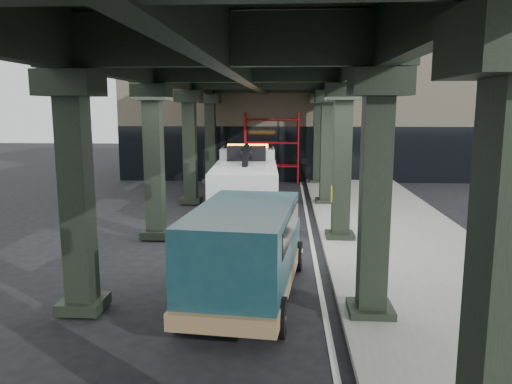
% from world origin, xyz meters
% --- Properties ---
extents(ground, '(90.00, 90.00, 0.00)m').
position_xyz_m(ground, '(0.00, 0.00, 0.00)').
color(ground, black).
rests_on(ground, ground).
extents(sidewalk, '(5.00, 40.00, 0.15)m').
position_xyz_m(sidewalk, '(4.50, 2.00, 0.07)').
color(sidewalk, gray).
rests_on(sidewalk, ground).
extents(lane_stripe, '(0.12, 38.00, 0.01)m').
position_xyz_m(lane_stripe, '(1.70, 2.00, 0.01)').
color(lane_stripe, silver).
rests_on(lane_stripe, ground).
extents(viaduct, '(7.40, 32.00, 6.40)m').
position_xyz_m(viaduct, '(-0.40, 2.00, 5.46)').
color(viaduct, black).
rests_on(viaduct, ground).
extents(building, '(22.00, 10.00, 8.00)m').
position_xyz_m(building, '(2.00, 20.00, 4.00)').
color(building, '#C6B793').
rests_on(building, ground).
extents(scaffolding, '(3.08, 0.88, 4.00)m').
position_xyz_m(scaffolding, '(0.00, 14.64, 2.11)').
color(scaffolding, '#AA0D14').
rests_on(scaffolding, ground).
extents(tow_truck, '(2.85, 8.64, 2.80)m').
position_xyz_m(tow_truck, '(-0.80, 6.71, 1.36)').
color(tow_truck, black).
rests_on(tow_truck, ground).
extents(towed_van, '(2.63, 5.58, 2.19)m').
position_xyz_m(towed_van, '(-0.01, -3.12, 1.18)').
color(towed_van, '#11363E').
rests_on(towed_van, ground).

